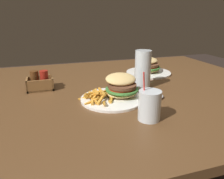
# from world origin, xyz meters

# --- Properties ---
(dining_table) EXTENTS (1.68, 1.25, 0.73)m
(dining_table) POSITION_xyz_m (0.00, 0.00, 0.64)
(dining_table) COLOR brown
(dining_table) RESTS_ON ground_plane
(meal_plate_near) EXTENTS (0.27, 0.26, 0.11)m
(meal_plate_near) POSITION_xyz_m (-0.02, -0.14, 0.76)
(meal_plate_near) COLOR white
(meal_plate_near) RESTS_ON dining_table
(beer_glass) EXTENTS (0.08, 0.08, 0.18)m
(beer_glass) POSITION_xyz_m (0.15, -0.03, 0.81)
(beer_glass) COLOR silver
(beer_glass) RESTS_ON dining_table
(juice_glass) EXTENTS (0.08, 0.08, 0.17)m
(juice_glass) POSITION_xyz_m (0.02, -0.35, 0.78)
(juice_glass) COLOR silver
(juice_glass) RESTS_ON dining_table
(spoon) EXTENTS (0.15, 0.16, 0.02)m
(spoon) POSITION_xyz_m (0.14, -0.19, 0.73)
(spoon) COLOR silver
(spoon) RESTS_ON dining_table
(meal_plate_far) EXTENTS (0.27, 0.27, 0.10)m
(meal_plate_far) POSITION_xyz_m (0.29, 0.20, 0.76)
(meal_plate_far) COLOR white
(meal_plate_far) RESTS_ON dining_table
(condiment_caddy) EXTENTS (0.12, 0.10, 0.09)m
(condiment_caddy) POSITION_xyz_m (-0.33, 0.09, 0.76)
(condiment_caddy) COLOR brown
(condiment_caddy) RESTS_ON dining_table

